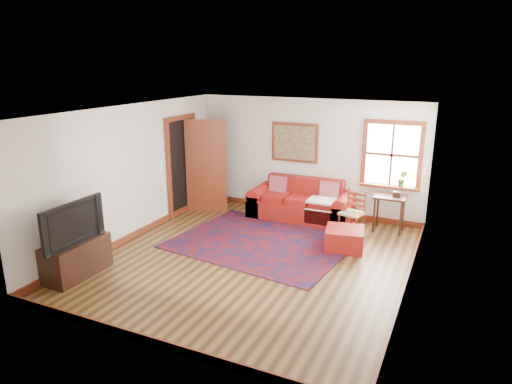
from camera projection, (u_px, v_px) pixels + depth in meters
The scene contains 13 objects.
ground at pixel (254, 259), 7.76m from camera, with size 5.50×5.50×0.00m, color #3D2510.
room_envelope at pixel (254, 164), 7.32m from camera, with size 5.04×5.54×2.52m.
window at pixel (393, 162), 9.04m from camera, with size 1.18×0.20×1.38m.
doorway at pixel (197, 165), 9.91m from camera, with size 0.89×1.08×2.14m.
framed_artwork at pixel (294, 143), 9.82m from camera, with size 1.05×0.07×0.85m.
persian_rug at pixel (262, 242), 8.46m from camera, with size 3.09×2.47×0.02m, color #5E0D10.
red_leather_sofa at pixel (301, 205), 9.71m from camera, with size 2.16×0.89×0.84m.
red_ottoman at pixel (345, 239), 8.14m from camera, with size 0.66×0.66×0.38m, color maroon.
side_table at pixel (390, 202), 8.88m from camera, with size 0.60×0.45×0.72m.
ladder_back_chair at pixel (353, 211), 8.74m from camera, with size 0.49×0.48×0.88m.
media_cabinet at pixel (77, 258), 7.10m from camera, with size 0.48×1.06×0.58m, color #321910.
television at pixel (68, 223), 6.82m from camera, with size 1.16×0.15×0.67m, color black.
candle_hurricane at pixel (97, 227), 7.34m from camera, with size 0.12×0.12×0.18m.
Camera 1 is at (3.03, -6.47, 3.25)m, focal length 32.00 mm.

